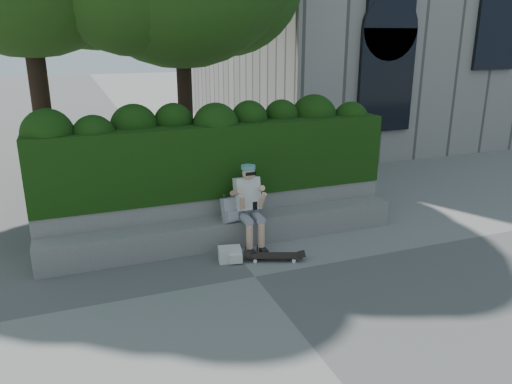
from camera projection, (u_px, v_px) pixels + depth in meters
name	position (u px, v px, depth m)	size (l,w,h in m)	color
ground	(255.00, 277.00, 7.25)	(80.00, 80.00, 0.00)	slate
bench_ledge	(228.00, 232.00, 8.30)	(6.00, 0.45, 0.45)	gray
planter_wall	(220.00, 214.00, 8.67)	(6.00, 0.50, 0.75)	gray
hedge	(215.00, 157.00, 8.58)	(6.00, 1.00, 1.20)	black
person	(249.00, 203.00, 8.07)	(0.40, 0.76, 1.38)	gray
skateboard	(274.00, 256.00, 7.75)	(0.87, 0.50, 0.09)	black
backpack_plaid	(230.00, 210.00, 8.08)	(0.27, 0.14, 0.40)	silver
backpack_ground	(230.00, 254.00, 7.72)	(0.35, 0.24, 0.22)	beige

